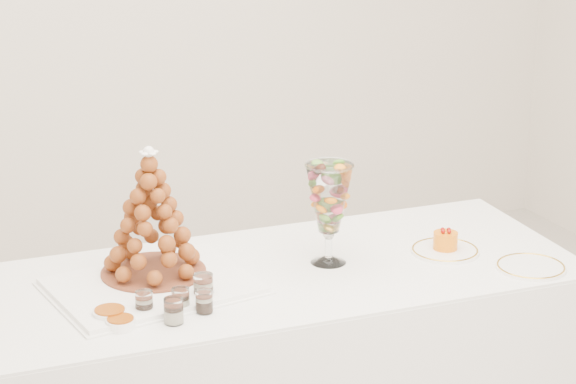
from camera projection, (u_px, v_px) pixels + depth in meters
name	position (u px, v px, depth m)	size (l,w,h in m)	color
buffet_table	(272.00, 379.00, 3.53)	(1.95, 0.88, 0.72)	white
lace_tray	(153.00, 286.00, 3.30)	(0.56, 0.42, 0.02)	white
macaron_vase	(329.00, 200.00, 3.43)	(0.15, 0.15, 0.32)	white
cake_plate	(445.00, 251.00, 3.57)	(0.22, 0.22, 0.01)	white
spare_plate	(531.00, 267.00, 3.45)	(0.21, 0.21, 0.01)	white
verrine_a	(144.00, 303.00, 3.12)	(0.05, 0.05, 0.07)	white
verrine_b	(181.00, 300.00, 3.14)	(0.05, 0.05, 0.07)	white
verrine_c	(203.00, 287.00, 3.22)	(0.06, 0.06, 0.08)	white
verrine_d	(174.00, 311.00, 3.07)	(0.05, 0.05, 0.07)	white
verrine_e	(204.00, 301.00, 3.14)	(0.05, 0.05, 0.07)	white
ramekin_back	(110.00, 315.00, 3.09)	(0.09, 0.09, 0.03)	white
ramekin_front	(121.00, 323.00, 3.05)	(0.08, 0.08, 0.03)	white
croquembouche	(151.00, 213.00, 3.31)	(0.32, 0.32, 0.39)	brown
mousse_cake	(445.00, 240.00, 3.57)	(0.08, 0.08, 0.07)	orange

